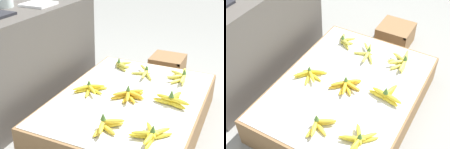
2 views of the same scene
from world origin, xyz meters
TOP-DOWN VIEW (x-y plane):
  - ground_plane at (0.00, 0.00)m, footprint 10.00×10.00m
  - display_platform at (0.00, 0.00)m, footprint 1.26×0.94m
  - back_vendor_table at (0.02, 0.86)m, footprint 1.26×0.49m
  - wooden_crate at (0.94, 0.00)m, footprint 0.29×0.30m
  - banana_bunch_front_left at (-0.39, -0.28)m, footprint 0.23×0.22m
  - banana_bunch_front_midleft at (0.02, -0.28)m, footprint 0.17×0.25m
  - banana_bunch_front_midright at (0.41, -0.24)m, footprint 0.27×0.16m
  - banana_bunch_middle_left at (-0.42, -0.02)m, footprint 0.20×0.14m
  - banana_bunch_middle_midleft at (-0.02, -0.00)m, footprint 0.22×0.21m
  - banana_bunch_middle_midright at (0.38, 0.03)m, footprint 0.27×0.20m
  - banana_bunch_back_midleft at (-0.05, 0.28)m, footprint 0.20×0.20m
  - banana_bunch_back_midright at (0.44, 0.26)m, footprint 0.16×0.16m
  - foam_tray_white at (0.14, 0.80)m, footprint 0.21×0.21m

SIDE VIEW (x-z plane):
  - ground_plane at x=0.00m, z-range 0.00..0.00m
  - wooden_crate at x=0.94m, z-range 0.00..0.19m
  - display_platform at x=0.00m, z-range 0.00..0.23m
  - banana_bunch_back_midleft at x=-0.05m, z-range 0.21..0.29m
  - banana_bunch_middle_midright at x=0.38m, z-range 0.21..0.30m
  - banana_bunch_middle_midleft at x=-0.02m, z-range 0.21..0.30m
  - banana_bunch_back_midright at x=0.44m, z-range 0.21..0.30m
  - banana_bunch_front_midright at x=0.41m, z-range 0.21..0.30m
  - banana_bunch_front_left at x=-0.39m, z-range 0.21..0.30m
  - banana_bunch_middle_left at x=-0.42m, z-range 0.21..0.31m
  - banana_bunch_front_midleft at x=0.02m, z-range 0.21..0.32m
  - back_vendor_table at x=0.02m, z-range 0.00..0.75m
  - foam_tray_white at x=0.14m, z-range 0.75..0.76m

